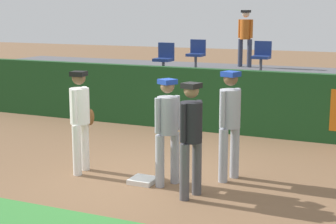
{
  "coord_description": "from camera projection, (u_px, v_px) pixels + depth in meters",
  "views": [
    {
      "loc": [
        3.53,
        -7.41,
        2.75
      ],
      "look_at": [
        -0.19,
        0.95,
        1.0
      ],
      "focal_mm": 56.56,
      "sensor_mm": 36.0,
      "label": 1
    }
  ],
  "objects": [
    {
      "name": "player_umpire",
      "position": [
        191.0,
        132.0,
        7.77
      ],
      "size": [
        0.4,
        0.47,
        1.73
      ],
      "rotation": [
        0.0,
        0.0,
        -1.83
      ],
      "color": "#4C4C51",
      "rests_on": "ground_plane"
    },
    {
      "name": "field_wall",
      "position": [
        230.0,
        102.0,
        11.97
      ],
      "size": [
        18.0,
        0.26,
        1.46
      ],
      "color": "#19471E",
      "rests_on": "ground_plane"
    },
    {
      "name": "seat_back_left",
      "position": [
        197.0,
        52.0,
        15.55
      ],
      "size": [
        0.47,
        0.44,
        0.84
      ],
      "color": "#4C4C51",
      "rests_on": "bleacher_platform"
    },
    {
      "name": "player_coach_visitor",
      "position": [
        230.0,
        118.0,
        8.58
      ],
      "size": [
        0.43,
        0.49,
        1.8
      ],
      "rotation": [
        0.0,
        0.0,
        -1.88
      ],
      "color": "#9EA3AD",
      "rests_on": "ground_plane"
    },
    {
      "name": "seat_back_center",
      "position": [
        262.0,
        54.0,
        14.77
      ],
      "size": [
        0.48,
        0.44,
        0.84
      ],
      "color": "#4C4C51",
      "rests_on": "bleacher_platform"
    },
    {
      "name": "player_fielder_home",
      "position": [
        80.0,
        115.0,
        8.99
      ],
      "size": [
        0.37,
        0.57,
        1.76
      ],
      "rotation": [
        0.0,
        0.0,
        -1.44
      ],
      "color": "white",
      "rests_on": "ground_plane"
    },
    {
      "name": "player_runner_visitor",
      "position": [
        167.0,
        125.0,
        8.32
      ],
      "size": [
        0.44,
        0.44,
        1.71
      ],
      "rotation": [
        0.0,
        0.0,
        -2.05
      ],
      "color": "#9EA3AD",
      "rests_on": "ground_plane"
    },
    {
      "name": "bleacher_platform",
      "position": [
        258.0,
        94.0,
        14.32
      ],
      "size": [
        18.0,
        4.8,
        1.08
      ],
      "primitive_type": "cube",
      "color": "#59595E",
      "rests_on": "ground_plane"
    },
    {
      "name": "first_base",
      "position": [
        143.0,
        180.0,
        8.6
      ],
      "size": [
        0.4,
        0.4,
        0.08
      ],
      "primitive_type": "cube",
      "color": "white",
      "rests_on": "ground_plane"
    },
    {
      "name": "ground_plane",
      "position": [
        155.0,
        183.0,
        8.57
      ],
      "size": [
        60.0,
        60.0,
        0.0
      ],
      "primitive_type": "plane",
      "color": "brown"
    },
    {
      "name": "spectator_hooded",
      "position": [
        245.0,
        34.0,
        15.84
      ],
      "size": [
        0.47,
        0.37,
        1.69
      ],
      "rotation": [
        0.0,
        0.0,
        2.97
      ],
      "color": "#33384C",
      "rests_on": "bleacher_platform"
    },
    {
      "name": "seat_front_left",
      "position": [
        164.0,
        57.0,
        14.03
      ],
      "size": [
        0.45,
        0.44,
        0.84
      ],
      "color": "#4C4C51",
      "rests_on": "bleacher_platform"
    }
  ]
}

